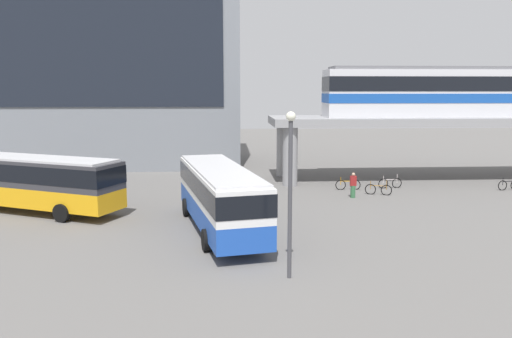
{
  "coord_description": "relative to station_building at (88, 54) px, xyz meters",
  "views": [
    {
      "loc": [
        -0.13,
        -22.2,
        7.06
      ],
      "look_at": [
        1.81,
        9.06,
        2.2
      ],
      "focal_mm": 36.21,
      "sensor_mm": 36.0,
      "label": 1
    }
  ],
  "objects": [
    {
      "name": "station_building",
      "position": [
        0.0,
        0.0,
        0.0
      ],
      "size": [
        28.15,
        12.13,
        20.64
      ],
      "color": "slate",
      "rests_on": "ground_plane"
    },
    {
      "name": "bus_main",
      "position": [
        12.42,
        -25.06,
        -8.34
      ],
      "size": [
        4.73,
        11.33,
        3.22
      ],
      "color": "#1E4CB2",
      "rests_on": "ground_plane"
    },
    {
      "name": "bicycle_silver",
      "position": [
        24.58,
        -14.47,
        -9.97
      ],
      "size": [
        1.78,
        0.27,
        1.04
      ],
      "color": "black",
      "rests_on": "ground_plane"
    },
    {
      "name": "ground_plane",
      "position": [
        12.8,
        -18.12,
        -10.32
      ],
      "size": [
        120.0,
        120.0,
        0.0
      ],
      "primitive_type": "plane",
      "color": "#605E5B"
    },
    {
      "name": "bicycle_orange",
      "position": [
        21.4,
        -14.9,
        -9.97
      ],
      "size": [
        1.79,
        0.12,
        1.04
      ],
      "color": "black",
      "rests_on": "ground_plane"
    },
    {
      "name": "pedestrian_waiting_near_stop",
      "position": [
        21.08,
        -17.58,
        -9.54
      ],
      "size": [
        0.41,
        0.32,
        1.67
      ],
      "color": "#33663F",
      "rests_on": "ground_plane"
    },
    {
      "name": "lamp_post",
      "position": [
        15.08,
        -31.78,
        -6.62
      ],
      "size": [
        0.36,
        0.36,
        6.27
      ],
      "color": "#3F3F44",
      "rests_on": "ground_plane"
    },
    {
      "name": "bus_secondary",
      "position": [
        1.69,
        -20.38,
        -8.34
      ],
      "size": [
        11.06,
        7.03,
        3.22
      ],
      "color": "orange",
      "rests_on": "ground_plane"
    },
    {
      "name": "bicycle_brown",
      "position": [
        23.03,
        -16.77,
        -9.97
      ],
      "size": [
        1.7,
        0.68,
        1.04
      ],
      "color": "black",
      "rests_on": "ground_plane"
    },
    {
      "name": "bicycle_black",
      "position": [
        32.74,
        -15.67,
        -9.97
      ],
      "size": [
        1.77,
        0.41,
        1.04
      ],
      "color": "black",
      "rests_on": "ground_plane"
    },
    {
      "name": "elevated_platform",
      "position": [
        30.29,
        -10.82,
        -6.12
      ],
      "size": [
        27.99,
        5.98,
        4.93
      ],
      "color": "gray",
      "rests_on": "ground_plane"
    },
    {
      "name": "train",
      "position": [
        31.01,
        -10.82,
        -3.43
      ],
      "size": [
        21.15,
        2.96,
        3.84
      ],
      "color": "silver",
      "rests_on": "elevated_platform"
    }
  ]
}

